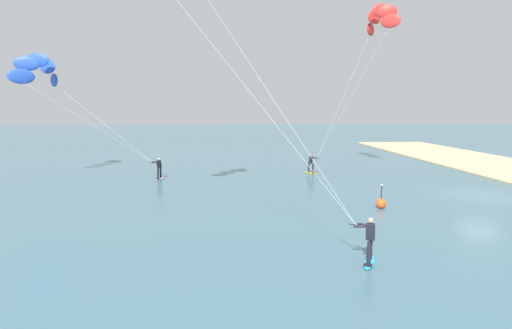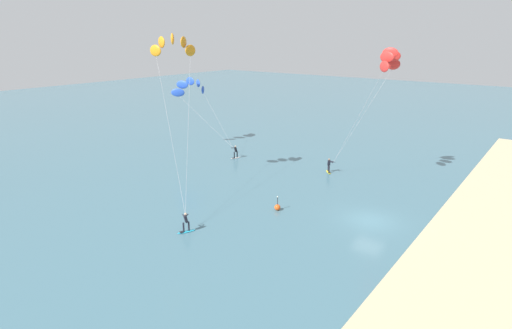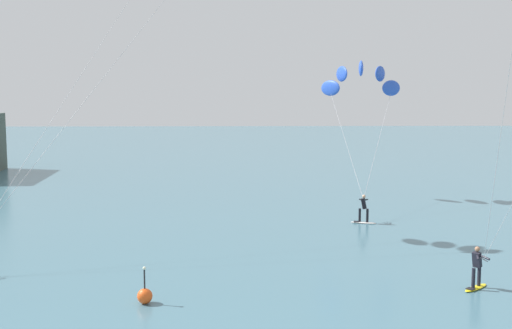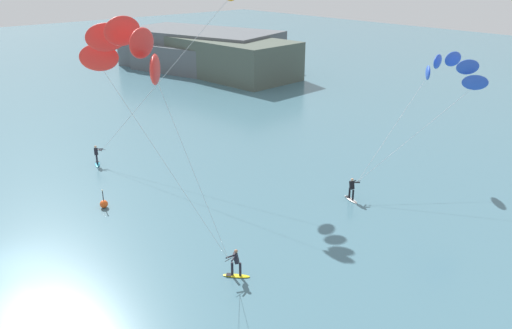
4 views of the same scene
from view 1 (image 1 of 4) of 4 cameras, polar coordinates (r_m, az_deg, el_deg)
name	(u,v)px [view 1 (image 1 of 4)]	position (r m, az deg, el deg)	size (l,w,h in m)	color
ground_plane	(481,195)	(30.29, 28.26, -3.73)	(240.00, 240.00, 0.00)	#426B7A
kitesurfer_mid_water	(43,73)	(37.12, -27.02, 10.98)	(5.73, 10.84, 9.74)	white
kitesurfer_far_out	(377,25)	(38.13, 16.16, 17.77)	(4.99, 7.33, 14.10)	yellow
marker_buoy	(381,203)	(24.25, 16.64, -5.05)	(0.56, 0.56, 1.38)	#EA5119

